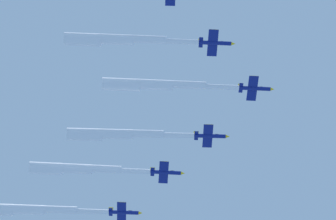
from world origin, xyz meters
The scene contains 5 objects.
jet_lead centered at (4.66, 6.10, 183.63)m, with size 48.36×12.34×4.31m.
jet_port_inner centered at (13.02, -9.01, 179.86)m, with size 45.82×12.71×4.39m.
jet_starboard_inner centered at (17.29, 17.73, 181.79)m, with size 46.67×12.24×4.27m.
jet_port_mid centered at (22.76, -23.23, 183.20)m, with size 45.29×11.69×4.35m.
jet_port_outer centered at (35.29, -38.78, 182.83)m, with size 49.09×12.73×4.35m.
Camera 1 is at (14.31, 80.79, -33.94)m, focal length 87.90 mm.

